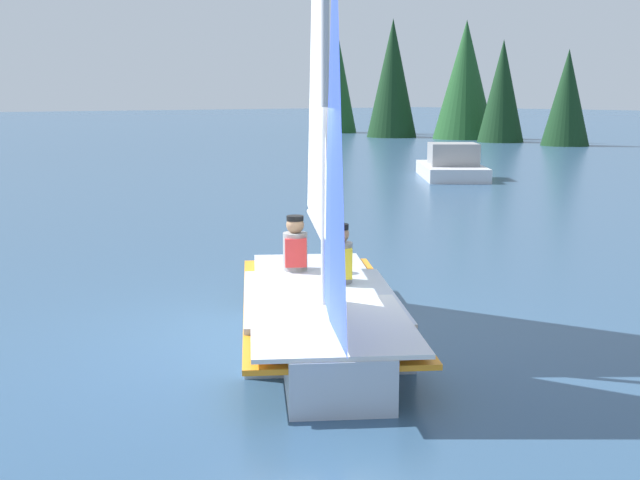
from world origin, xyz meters
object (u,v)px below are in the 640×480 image
at_px(sailor_helm, 339,270).
at_px(motorboat_distant, 452,166).
at_px(sailboat_main, 320,267).
at_px(sailor_crew, 295,259).

relative_size(sailor_helm, motorboat_distant, 0.28).
bearing_deg(sailboat_main, sailor_helm, 153.33).
bearing_deg(sailboat_main, motorboat_distant, 161.22).
relative_size(sailor_helm, sailor_crew, 1.00).
xyz_separation_m(sailor_helm, sailor_crew, (0.84, 0.02, 0.00)).
distance_m(sailboat_main, sailor_helm, 0.63).
bearing_deg(sailor_helm, motorboat_distant, 161.50).
distance_m(sailboat_main, sailor_crew, 1.27).
distance_m(sailboat_main, motorboat_distant, 17.81).
xyz_separation_m(sailor_helm, motorboat_distant, (10.79, -13.40, -0.24)).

